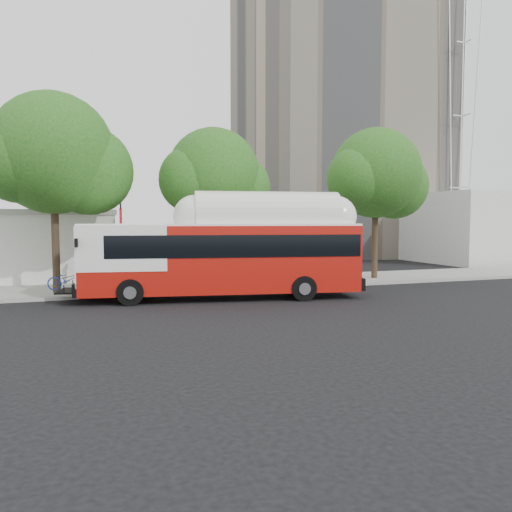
% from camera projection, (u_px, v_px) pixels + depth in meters
% --- Properties ---
extents(ground, '(120.00, 120.00, 0.00)m').
position_uv_depth(ground, '(270.00, 303.00, 22.01)').
color(ground, black).
rests_on(ground, ground).
extents(sidewalk, '(60.00, 5.00, 0.15)m').
position_uv_depth(sidewalk, '(229.00, 284.00, 28.14)').
color(sidewalk, gray).
rests_on(sidewalk, ground).
extents(curb_strip, '(60.00, 0.30, 0.15)m').
position_uv_depth(curb_strip, '(243.00, 290.00, 25.68)').
color(curb_strip, gray).
rests_on(curb_strip, ground).
extents(red_curb_segment, '(10.00, 0.32, 0.16)m').
position_uv_depth(red_curb_segment, '(186.00, 292.00, 24.70)').
color(red_curb_segment, maroon).
rests_on(red_curb_segment, ground).
extents(street_tree_left, '(6.67, 5.80, 9.74)m').
position_uv_depth(street_tree_left, '(64.00, 159.00, 24.00)').
color(street_tree_left, '#2D2116').
rests_on(street_tree_left, ground).
extents(street_tree_mid, '(5.75, 5.00, 8.62)m').
position_uv_depth(street_tree_mid, '(221.00, 179.00, 27.11)').
color(street_tree_mid, '#2D2116').
rests_on(street_tree_mid, ground).
extents(street_tree_right, '(6.21, 5.40, 9.18)m').
position_uv_depth(street_tree_right, '(382.00, 177.00, 30.17)').
color(street_tree_right, '#2D2116').
rests_on(street_tree_right, ground).
extents(apartment_tower, '(18.00, 18.00, 37.00)m').
position_uv_depth(apartment_tower, '(335.00, 89.00, 53.02)').
color(apartment_tower, tan).
rests_on(apartment_tower, ground).
extents(horizon_block, '(20.00, 12.00, 6.00)m').
position_uv_depth(horizon_block, '(509.00, 227.00, 46.68)').
color(horizon_block, silver).
rests_on(horizon_block, ground).
extents(comms_tower, '(2.80, 2.80, 40.00)m').
position_uv_depth(comms_tower, '(464.00, 43.00, 46.04)').
color(comms_tower, silver).
rests_on(comms_tower, ground).
extents(transit_bus, '(13.74, 4.85, 4.00)m').
position_uv_depth(transit_bus, '(225.00, 259.00, 23.11)').
color(transit_bus, '#A6130B').
rests_on(transit_bus, ground).
extents(signal_pole, '(0.13, 0.42, 4.48)m').
position_uv_depth(signal_pole, '(121.00, 248.00, 24.22)').
color(signal_pole, '#A9121B').
rests_on(signal_pole, ground).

